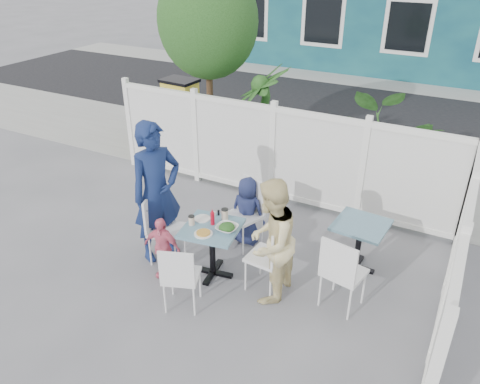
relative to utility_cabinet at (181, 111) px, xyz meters
The scene contains 29 objects.
ground 4.90m from the utility_cabinet, 55.34° to the right, with size 80.00×80.00×0.00m, color slate.
near_sidewalk 2.84m from the utility_cabinet, ahead, with size 24.00×2.60×0.01m, color gray.
street 4.50m from the utility_cabinet, 51.69° to the left, with size 24.00×5.00×0.01m, color black.
far_sidewalk 7.18m from the utility_cabinet, 67.27° to the left, with size 24.00×1.60×0.01m, color gray.
fence_back 3.29m from the utility_cabinet, 29.18° to the right, with size 5.86×0.08×1.60m.
fence_right 6.70m from the utility_cabinet, 30.53° to the right, with size 0.08×3.66×1.60m.
tree 2.40m from the utility_cabinet, 31.00° to the right, with size 1.80×1.62×3.59m.
utility_cabinet is the anchor object (origin of this frame).
potted_shrub_a 2.57m from the utility_cabinet, 20.77° to the right, with size 1.13×1.13×2.02m, color #1B4015.
potted_shrub_b 4.66m from the utility_cabinet, 12.42° to the right, with size 1.54×1.33×1.71m, color #1B4015.
main_table 4.86m from the utility_cabinet, 51.30° to the right, with size 0.77×0.77×0.72m.
spare_table 5.42m from the utility_cabinet, 31.08° to the right, with size 0.69×0.69×0.68m.
chair_left 4.44m from the utility_cabinet, 59.38° to the right, with size 0.51×0.52×0.95m.
chair_right 5.34m from the utility_cabinet, 44.19° to the right, with size 0.44×0.46×0.94m.
chair_back 4.27m from the utility_cabinet, 43.33° to the right, with size 0.56×0.55×0.96m.
chair_near 5.47m from the utility_cabinet, 56.01° to the right, with size 0.51×0.50×0.88m.
chair_spare 5.93m from the utility_cabinet, 38.22° to the right, with size 0.51×0.50×0.97m.
man 4.35m from the utility_cabinet, 59.61° to the right, with size 0.70×0.46×1.92m, color navy.
woman 5.43m from the utility_cabinet, 44.85° to the right, with size 0.75×0.59×1.55m, color #E2BF4C.
boy 4.26m from the utility_cabinet, 43.44° to the right, with size 0.49×0.32×1.01m, color #1D244C.
toddler 4.82m from the utility_cabinet, 58.73° to the right, with size 0.50×0.21×0.85m, color pink.
plate_main 5.01m from the utility_cabinet, 52.66° to the right, with size 0.23×0.23×0.01m, color white.
plate_side 4.66m from the utility_cabinet, 52.41° to the right, with size 0.20×0.20×0.01m, color white.
salad_bowl 4.98m from the utility_cabinet, 49.30° to the right, with size 0.26×0.26×0.06m, color white.
coffee_cup_a 4.77m from the utility_cabinet, 54.11° to the right, with size 0.08×0.08×0.11m, color beige.
coffee_cup_b 4.71m from the utility_cabinet, 48.96° to the right, with size 0.09×0.09×0.13m, color beige.
ketchup_bottle 4.81m from the utility_cabinet, 51.03° to the right, with size 0.05×0.05×0.17m, color #AF091C.
salt_shaker 4.62m from the utility_cabinet, 50.41° to the right, with size 0.03×0.03×0.06m, color white.
pepper_shaker 4.60m from the utility_cabinet, 49.71° to the right, with size 0.03×0.03×0.07m, color black.
Camera 1 is at (2.86, -3.93, 3.82)m, focal length 35.00 mm.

